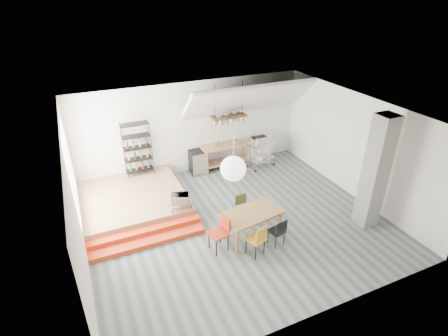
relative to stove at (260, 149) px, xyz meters
name	(u,v)px	position (x,y,z in m)	size (l,w,h in m)	color
floor	(236,222)	(-2.50, -3.16, -0.48)	(8.00, 8.00, 0.00)	#4C5558
wall_back	(193,128)	(-2.50, 0.34, 1.12)	(8.00, 0.04, 3.20)	silver
wall_left	(75,207)	(-6.50, -3.16, 1.12)	(0.04, 7.00, 3.20)	silver
wall_right	(355,147)	(1.50, -3.16, 1.12)	(0.04, 7.00, 3.20)	silver
ceiling	(239,114)	(-2.50, -3.16, 2.72)	(8.00, 7.00, 0.02)	white
slope_ceiling	(248,99)	(-0.70, -0.26, 2.07)	(4.40, 1.80, 0.15)	white
window_pane	(71,170)	(-6.48, -1.66, 1.32)	(0.02, 2.50, 2.20)	white
platform	(133,200)	(-5.00, -1.16, -0.28)	(3.00, 3.00, 0.40)	#9C724E
step_lower	(149,242)	(-5.00, -3.11, -0.41)	(3.00, 0.35, 0.13)	red
step_upper	(145,232)	(-5.00, -2.76, -0.35)	(3.00, 0.35, 0.27)	red
concrete_column	(375,173)	(0.80, -4.66, 1.12)	(0.50, 0.50, 3.20)	slate
kitchen_counter	(226,152)	(-1.40, -0.01, 0.15)	(1.80, 0.60, 0.91)	#9C724E
stove	(260,149)	(0.00, 0.00, 0.00)	(0.60, 0.60, 1.18)	white
pot_rack	(230,118)	(-1.37, -0.23, 1.50)	(1.20, 0.50, 1.43)	#3C2718
wire_shelving	(137,148)	(-4.50, 0.04, 0.85)	(0.88, 0.38, 1.80)	black
microwave_shelf	(180,203)	(-3.90, -2.41, 0.07)	(0.60, 0.40, 0.16)	#9C724E
paper_lantern	(233,169)	(-3.01, -3.95, 1.72)	(0.60, 0.60, 0.60)	white
dining_table	(252,215)	(-2.42, -3.86, 0.18)	(1.66, 1.09, 0.74)	olive
chair_mustard	(258,238)	(-2.63, -4.60, 0.04)	(0.51, 0.51, 0.87)	#C68622
chair_black	(279,230)	(-1.97, -4.50, -0.01)	(0.42, 0.42, 0.79)	black
chair_olive	(242,206)	(-2.32, -3.14, 0.00)	(0.39, 0.39, 0.81)	#4A5528
chair_red	(221,230)	(-3.34, -4.00, 0.09)	(0.50, 0.50, 0.95)	#B23119
rolling_cart	(261,151)	(-0.20, -0.46, 0.15)	(1.08, 0.76, 0.98)	silver
mini_fridge	(197,162)	(-2.50, 0.04, -0.06)	(0.50, 0.50, 0.85)	black
microwave	(180,199)	(-3.90, -2.41, 0.22)	(0.48, 0.33, 0.27)	beige
bowl	(235,143)	(-1.05, -0.06, 0.46)	(0.23, 0.23, 0.06)	silver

